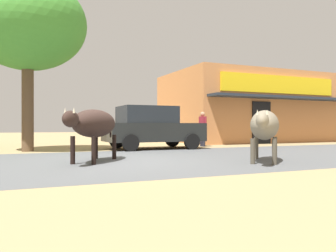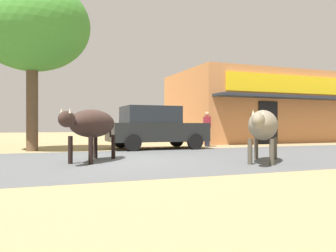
{
  "view_description": "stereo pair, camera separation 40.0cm",
  "coord_description": "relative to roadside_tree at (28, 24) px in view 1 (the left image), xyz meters",
  "views": [
    {
      "loc": [
        -2.17,
        -8.64,
        0.9
      ],
      "look_at": [
        1.83,
        0.62,
        0.89
      ],
      "focal_mm": 36.83,
      "sensor_mm": 36.0,
      "label": 1
    },
    {
      "loc": [
        -1.8,
        -8.79,
        0.9
      ],
      "look_at": [
        1.83,
        0.62,
        0.89
      ],
      "focal_mm": 36.83,
      "sensor_mm": 36.0,
      "label": 2
    }
  ],
  "objects": [
    {
      "name": "cow_far_dark",
      "position": [
        5.34,
        -6.06,
        -3.53
      ],
      "size": [
        2.1,
        2.3,
        1.28
      ],
      "color": "gray",
      "rests_on": "ground"
    },
    {
      "name": "ground",
      "position": [
        1.91,
        -4.32,
        -4.43
      ],
      "size": [
        80.0,
        80.0,
        0.0
      ],
      "primitive_type": "plane",
      "color": "#A0895C"
    },
    {
      "name": "parked_hatchback_car",
      "position": [
        4.43,
        -0.47,
        -3.59
      ],
      "size": [
        3.73,
        2.0,
        1.64
      ],
      "color": "black",
      "rests_on": "ground"
    },
    {
      "name": "roadside_tree",
      "position": [
        0.0,
        0.0,
        0.0
      ],
      "size": [
        4.04,
        4.04,
        6.08
      ],
      "color": "brown",
      "rests_on": "ground"
    },
    {
      "name": "storefront_right_club",
      "position": [
        11.96,
        3.86,
        -2.5
      ],
      "size": [
        8.85,
        6.74,
        3.85
      ],
      "color": "#C57D48",
      "rests_on": "ground"
    },
    {
      "name": "cow_near_brown",
      "position": [
        1.44,
        -4.37,
        -3.49
      ],
      "size": [
        1.9,
        2.43,
        1.31
      ],
      "color": "#31211C",
      "rests_on": "ground"
    },
    {
      "name": "pedestrian_by_shop",
      "position": [
        6.99,
        0.07,
        -3.56
      ],
      "size": [
        0.42,
        0.61,
        1.5
      ],
      "color": "#262633",
      "rests_on": "ground"
    },
    {
      "name": "asphalt_road",
      "position": [
        1.91,
        -4.32,
        -4.43
      ],
      "size": [
        72.0,
        6.72,
        0.0
      ],
      "primitive_type": "cube",
      "color": "#55585A",
      "rests_on": "ground"
    }
  ]
}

